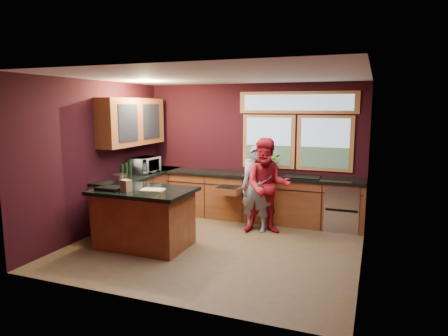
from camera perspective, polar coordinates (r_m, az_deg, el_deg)
The scene contains 14 objects.
floor at distance 6.61m, azimuth -1.31°, elevation -11.07°, with size 4.50×4.50×0.00m, color brown.
room_shell at distance 6.77m, azimuth -5.01°, elevation 4.97°, with size 4.52×4.02×2.71m.
back_counter at distance 7.96m, azimuth 4.66°, elevation -4.16°, with size 4.50×0.64×0.93m.
left_counter at distance 8.08m, azimuth -11.91°, elevation -4.11°, with size 0.64×2.30×0.93m.
island at distance 6.60m, azimuth -11.31°, elevation -6.92°, with size 1.55×1.05×0.95m.
person_grey at distance 7.21m, azimuth 4.69°, elevation -2.96°, with size 0.57×0.37×1.56m, color slate.
person_red at distance 7.09m, azimuth 6.17°, elevation -2.58°, with size 0.83×0.65×1.70m, color maroon.
microwave at distance 8.08m, azimuth -11.28°, elevation 0.40°, with size 0.57×0.39×0.32m, color #999999.
potted_plant at distance 7.80m, azimuth 7.10°, elevation 0.54°, with size 0.37×0.32×0.41m, color #999999.
paper_towel at distance 7.90m, azimuth 3.44°, elevation 0.22°, with size 0.12×0.12×0.28m, color white.
cutting_board at distance 6.34m, azimuth -10.15°, elevation -3.09°, with size 0.35×0.25×0.02m, color tan.
stock_pot at distance 6.90m, azimuth -14.66°, elevation -1.61°, with size 0.24×0.24×0.18m, color #ABABAF.
paper_bag at distance 6.35m, azimuth -13.81°, elevation -2.46°, with size 0.15×0.12×0.18m, color brown.
black_tray at distance 6.54m, azimuth -15.96°, elevation -2.81°, with size 0.40×0.28×0.05m, color black.
Camera 1 is at (2.36, -5.75, 2.25)m, focal length 32.00 mm.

